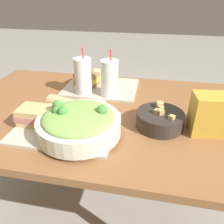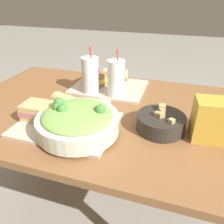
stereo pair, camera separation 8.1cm
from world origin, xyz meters
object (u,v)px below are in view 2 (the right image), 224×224
(drink_cup_red, at_px, (116,79))
(napkin_folded, at_px, (96,104))
(sandwich_far, at_px, (96,78))
(chip_bag, at_px, (214,120))
(drink_cup_dark, at_px, (90,76))
(salad_bowl, at_px, (78,120))
(soup_bowl, at_px, (161,122))
(sandwich_near, at_px, (39,111))
(baguette_far, at_px, (116,74))
(baguette_near, at_px, (69,102))

(drink_cup_red, xyz_separation_m, napkin_folded, (-0.06, -0.10, -0.09))
(sandwich_far, relative_size, chip_bag, 0.95)
(drink_cup_dark, relative_size, chip_bag, 1.50)
(salad_bowl, bearing_deg, sandwich_far, 103.31)
(salad_bowl, distance_m, soup_bowl, 0.31)
(salad_bowl, height_order, drink_cup_red, drink_cup_red)
(soup_bowl, bearing_deg, salad_bowl, -157.54)
(drink_cup_red, bearing_deg, drink_cup_dark, -180.00)
(sandwich_near, relative_size, napkin_folded, 0.81)
(salad_bowl, distance_m, baguette_far, 0.54)
(soup_bowl, relative_size, baguette_near, 1.09)
(chip_bag, relative_size, napkin_folded, 0.94)
(salad_bowl, height_order, baguette_near, salad_bowl)
(baguette_far, distance_m, drink_cup_dark, 0.22)
(salad_bowl, height_order, soup_bowl, salad_bowl)
(salad_bowl, height_order, baguette_far, salad_bowl)
(baguette_far, relative_size, drink_cup_dark, 0.63)
(sandwich_near, bearing_deg, soup_bowl, 9.19)
(baguette_near, bearing_deg, baguette_far, 3.96)
(soup_bowl, bearing_deg, drink_cup_red, 137.79)
(baguette_far, bearing_deg, baguette_near, 159.32)
(sandwich_near, distance_m, chip_bag, 0.65)
(salad_bowl, bearing_deg, soup_bowl, 22.46)
(sandwich_far, distance_m, chip_bag, 0.65)
(sandwich_far, xyz_separation_m, drink_cup_red, (0.14, -0.10, 0.05))
(drink_cup_red, distance_m, napkin_folded, 0.15)
(baguette_near, relative_size, sandwich_far, 1.16)
(sandwich_far, distance_m, drink_cup_red, 0.18)
(baguette_near, distance_m, sandwich_far, 0.30)
(drink_cup_dark, bearing_deg, salad_bowl, -75.28)
(drink_cup_red, distance_m, chip_bag, 0.47)
(soup_bowl, height_order, drink_cup_dark, drink_cup_dark)
(sandwich_near, bearing_deg, drink_cup_red, 52.23)
(soup_bowl, height_order, baguette_far, soup_bowl)
(soup_bowl, relative_size, chip_bag, 1.20)
(baguette_near, distance_m, drink_cup_dark, 0.20)
(drink_cup_red, bearing_deg, soup_bowl, -42.21)
(chip_bag, xyz_separation_m, napkin_folded, (-0.48, 0.12, -0.07))
(sandwich_near, bearing_deg, baguette_far, 70.74)
(baguette_near, bearing_deg, drink_cup_red, -20.54)
(sandwich_near, bearing_deg, salad_bowl, -11.26)
(baguette_far, relative_size, napkin_folded, 0.89)
(sandwich_near, relative_size, drink_cup_red, 0.58)
(sandwich_near, relative_size, baguette_far, 0.91)
(soup_bowl, relative_size, sandwich_far, 1.26)
(drink_cup_red, bearing_deg, chip_bag, -28.10)
(sandwich_near, xyz_separation_m, chip_bag, (0.64, 0.08, 0.03))
(drink_cup_red, xyz_separation_m, chip_bag, (0.41, -0.22, -0.02))
(soup_bowl, bearing_deg, sandwich_near, -169.96)
(salad_bowl, bearing_deg, drink_cup_red, 82.95)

